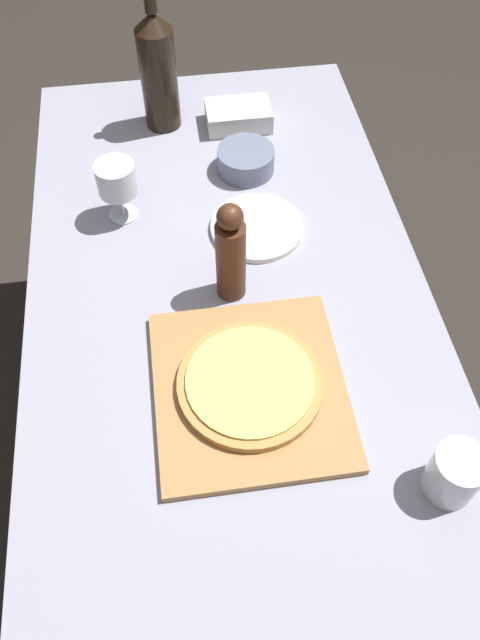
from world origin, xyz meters
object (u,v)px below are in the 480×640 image
(wine_bottle, at_px, (158,70))
(small_bowl, at_px, (246,160))
(pepper_mill, at_px, (231,254))
(pizza, at_px, (250,383))
(wine_glass, at_px, (116,180))

(wine_bottle, relative_size, small_bowl, 2.61)
(wine_bottle, distance_m, pepper_mill, 0.59)
(pizza, bearing_deg, wine_glass, 113.52)
(pizza, xyz_separation_m, wine_bottle, (-0.10, 0.81, 0.12))
(pepper_mill, bearing_deg, wine_glass, 129.91)
(pepper_mill, xyz_separation_m, wine_glass, (-0.21, 0.25, -0.01))
(wine_bottle, distance_m, wine_glass, 0.35)
(wine_glass, bearing_deg, wine_bottle, 70.36)
(pepper_mill, height_order, small_bowl, pepper_mill)
(pizza, distance_m, wine_bottle, 0.83)
(pizza, relative_size, wine_glass, 1.86)
(wine_bottle, xyz_separation_m, small_bowl, (0.18, -0.21, -0.12))
(pizza, relative_size, small_bowl, 1.94)
(pizza, bearing_deg, pepper_mill, 90.46)
(wine_bottle, bearing_deg, small_bowl, -48.96)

